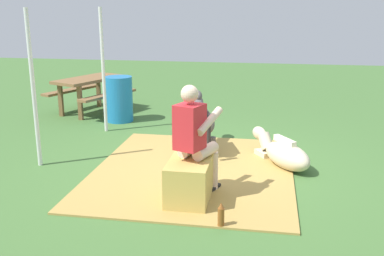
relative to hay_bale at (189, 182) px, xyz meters
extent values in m
plane|color=#426B33|center=(1.21, -0.11, -0.25)|extent=(24.00, 24.00, 0.00)
cube|color=#AD8C47|center=(0.99, 0.12, -0.24)|extent=(3.20, 2.71, 0.02)
cube|color=tan|center=(0.00, 0.00, 0.00)|extent=(0.67, 0.48, 0.50)
cylinder|color=beige|center=(0.27, 0.02, 0.32)|extent=(0.42, 0.28, 0.14)
cylinder|color=beige|center=(0.46, -0.05, 0.00)|extent=(0.11, 0.11, 0.50)
cube|color=black|center=(0.46, -0.05, -0.22)|extent=(0.24, 0.17, 0.06)
cylinder|color=beige|center=(0.20, -0.17, 0.32)|extent=(0.42, 0.28, 0.14)
cylinder|color=beige|center=(0.39, -0.24, 0.00)|extent=(0.11, 0.11, 0.50)
cube|color=black|center=(0.39, -0.24, -0.22)|extent=(0.24, 0.17, 0.06)
cube|color=red|center=(0.05, 0.00, 0.65)|extent=(0.38, 0.37, 0.52)
cylinder|color=beige|center=(0.28, 0.08, 0.70)|extent=(0.50, 0.27, 0.26)
cylinder|color=beige|center=(0.16, -0.21, 0.70)|extent=(0.50, 0.27, 0.26)
sphere|color=beige|center=(0.05, 0.00, 1.03)|extent=(0.20, 0.20, 0.20)
ellipsoid|color=#4C4747|center=(1.78, 0.10, 0.27)|extent=(0.90, 0.55, 0.34)
cylinder|color=#4C4747|center=(2.02, 0.27, -0.08)|extent=(0.09, 0.09, 0.34)
cylinder|color=#4C4747|center=(2.07, 0.08, -0.08)|extent=(0.09, 0.09, 0.34)
cylinder|color=#4C4747|center=(1.48, 0.11, -0.08)|extent=(0.09, 0.09, 0.34)
cylinder|color=#4C4747|center=(1.54, -0.08, -0.08)|extent=(0.09, 0.09, 0.34)
cylinder|color=#4C4747|center=(2.26, 0.24, 0.37)|extent=(0.40, 0.28, 0.33)
ellipsoid|color=#4C4747|center=(2.43, 0.30, 0.53)|extent=(0.35, 0.25, 0.20)
cube|color=#2A2727|center=(1.78, 0.10, 0.46)|extent=(0.59, 0.24, 0.08)
cylinder|color=#2A2727|center=(1.33, -0.04, 0.22)|extent=(0.07, 0.07, 0.30)
ellipsoid|color=beige|center=(1.34, -1.17, -0.07)|extent=(0.95, 0.82, 0.36)
cube|color=beige|center=(1.79, -0.86, -0.20)|extent=(0.37, 0.36, 0.10)
cylinder|color=beige|center=(1.80, -0.85, -0.01)|extent=(0.34, 0.31, 0.30)
ellipsoid|color=beige|center=(1.95, -0.75, 0.07)|extent=(0.34, 0.30, 0.20)
cube|color=#F2EDC5|center=(1.41, -1.12, 0.13)|extent=(0.41, 0.31, 0.08)
cylinder|color=brown|center=(-0.57, -0.44, -0.14)|extent=(0.07, 0.07, 0.22)
cone|color=brown|center=(-0.57, -0.44, 0.00)|extent=(0.06, 0.06, 0.06)
cylinder|color=#1E72B2|center=(3.50, 2.03, 0.19)|extent=(0.53, 0.53, 0.89)
cylinder|color=silver|center=(0.86, 2.33, 0.85)|extent=(0.06, 0.06, 2.20)
cylinder|color=silver|center=(2.75, 2.04, 0.85)|extent=(0.06, 0.06, 2.20)
cube|color=brown|center=(4.07, 2.88, 0.47)|extent=(1.65, 1.23, 0.06)
cube|color=brown|center=(3.87, 2.39, 0.19)|extent=(1.48, 0.80, 0.05)
cube|color=brown|center=(4.28, 3.36, 0.19)|extent=(1.48, 0.80, 0.05)
cube|color=brown|center=(4.69, 2.92, 0.10)|extent=(0.08, 0.08, 0.69)
cube|color=brown|center=(4.47, 2.40, 0.10)|extent=(0.08, 0.08, 0.69)
cube|color=brown|center=(3.67, 3.35, 0.10)|extent=(0.08, 0.08, 0.69)
cube|color=brown|center=(3.46, 2.83, 0.10)|extent=(0.08, 0.08, 0.69)
camera|label=1|loc=(-4.76, -0.86, 1.98)|focal=41.88mm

